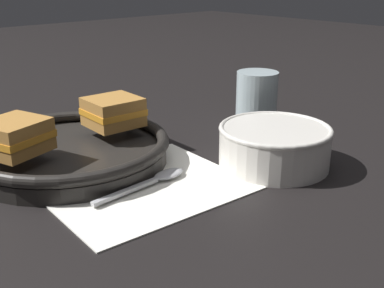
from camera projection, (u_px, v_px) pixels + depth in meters
ground_plane at (196, 171)px, 0.72m from camera, size 4.00×4.00×0.00m
napkin at (143, 185)px, 0.66m from camera, size 0.27×0.24×0.00m
soup_bowl at (274, 143)px, 0.73m from camera, size 0.17×0.17×0.06m
spoon at (157, 178)px, 0.67m from camera, size 0.16×0.03×0.01m
skillet at (69, 150)px, 0.74m from camera, size 0.30×0.43×0.04m
sandwich_near_left at (15, 136)px, 0.67m from camera, size 0.10×0.10×0.05m
sandwich_near_right at (113, 112)px, 0.78m from camera, size 0.09×0.08×0.05m
drinking_glass at (257, 100)px, 0.90m from camera, size 0.08×0.08×0.11m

